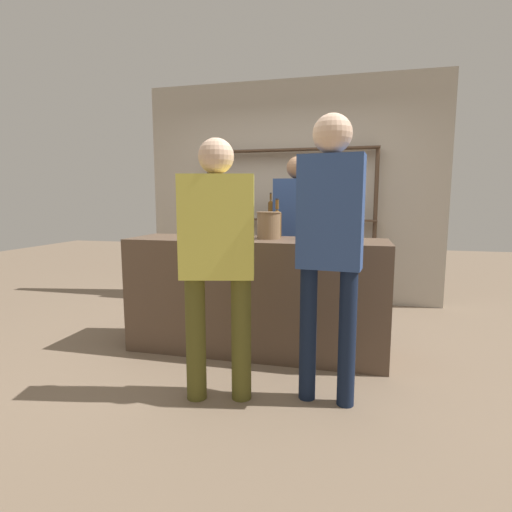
% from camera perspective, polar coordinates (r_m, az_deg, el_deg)
% --- Properties ---
extents(ground_plane, '(16.00, 16.00, 0.00)m').
position_cam_1_polar(ground_plane, '(3.62, 0.00, -13.19)').
color(ground_plane, '#7A6651').
extents(bar_counter, '(2.19, 0.62, 0.98)m').
position_cam_1_polar(bar_counter, '(3.47, 0.00, -5.62)').
color(bar_counter, brown).
rests_on(bar_counter, ground_plane).
extents(back_wall, '(3.79, 0.12, 2.80)m').
position_cam_1_polar(back_wall, '(5.25, 4.99, 8.97)').
color(back_wall, '#B2A899').
rests_on(back_wall, ground_plane).
extents(back_shelf, '(2.16, 0.18, 1.93)m').
position_cam_1_polar(back_shelf, '(5.07, 4.62, 7.59)').
color(back_shelf, '#4C3828').
rests_on(back_shelf, ground_plane).
extents(counter_bottle_0, '(0.09, 0.09, 0.34)m').
position_cam_1_polar(counter_bottle_0, '(3.55, -6.13, 4.67)').
color(counter_bottle_0, black).
rests_on(counter_bottle_0, bar_counter).
extents(counter_bottle_1, '(0.08, 0.08, 0.34)m').
position_cam_1_polar(counter_bottle_1, '(3.55, 3.01, 4.84)').
color(counter_bottle_1, brown).
rests_on(counter_bottle_1, bar_counter).
extents(counter_bottle_2, '(0.08, 0.08, 0.36)m').
position_cam_1_polar(counter_bottle_2, '(3.39, 9.80, 4.69)').
color(counter_bottle_2, brown).
rests_on(counter_bottle_2, bar_counter).
extents(wine_glass, '(0.08, 0.08, 0.17)m').
position_cam_1_polar(wine_glass, '(3.49, -1.03, 4.71)').
color(wine_glass, silver).
rests_on(wine_glass, bar_counter).
extents(ice_bucket, '(0.21, 0.21, 0.23)m').
position_cam_1_polar(ice_bucket, '(3.39, 1.83, 4.41)').
color(ice_bucket, '#846647').
rests_on(ice_bucket, bar_counter).
extents(customer_right, '(0.41, 0.24, 1.82)m').
position_cam_1_polar(customer_right, '(2.51, 10.51, 3.22)').
color(customer_right, '#121C33').
rests_on(customer_right, ground_plane).
extents(customer_center, '(0.50, 0.31, 1.68)m').
position_cam_1_polar(customer_center, '(2.54, -5.55, 0.65)').
color(customer_center, brown).
rests_on(customer_center, ground_plane).
extents(server_behind_counter, '(0.51, 0.25, 1.76)m').
position_cam_1_polar(server_behind_counter, '(4.28, 5.83, 4.19)').
color(server_behind_counter, '#121C33').
rests_on(server_behind_counter, ground_plane).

